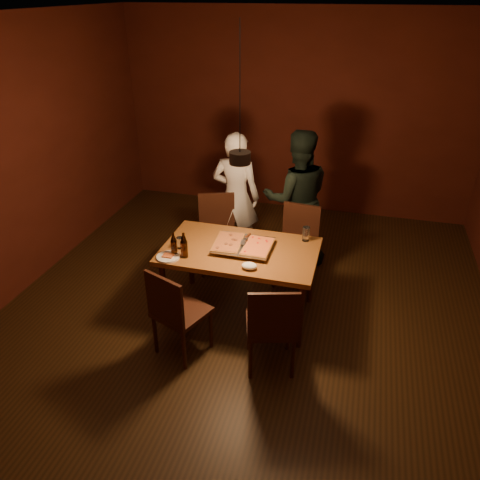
% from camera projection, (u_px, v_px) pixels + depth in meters
% --- Properties ---
extents(room_shell, '(6.00, 6.00, 6.00)m').
position_uv_depth(room_shell, '(240.00, 197.00, 4.03)').
color(room_shell, '#34200E').
rests_on(room_shell, ground).
extents(dining_table, '(1.50, 0.90, 0.75)m').
position_uv_depth(dining_table, '(240.00, 256.00, 4.58)').
color(dining_table, brown).
rests_on(dining_table, floor).
extents(chair_far_left, '(0.54, 0.54, 0.49)m').
position_uv_depth(chair_far_left, '(217.00, 225.00, 5.47)').
color(chair_far_left, '#38190F').
rests_on(chair_far_left, floor).
extents(chair_far_right, '(0.46, 0.46, 0.49)m').
position_uv_depth(chair_far_right, '(298.00, 237.00, 5.20)').
color(chair_far_right, '#38190F').
rests_on(chair_far_right, floor).
extents(chair_near_left, '(0.55, 0.55, 0.49)m').
position_uv_depth(chair_near_left, '(174.00, 307.00, 4.07)').
color(chair_near_left, '#38190F').
rests_on(chair_near_left, floor).
extents(chair_near_right, '(0.52, 0.52, 0.49)m').
position_uv_depth(chair_near_right, '(272.00, 321.00, 3.90)').
color(chair_near_right, '#38190F').
rests_on(chair_near_right, floor).
extents(pizza_tray, '(0.58, 0.49, 0.05)m').
position_uv_depth(pizza_tray, '(243.00, 247.00, 4.53)').
color(pizza_tray, silver).
rests_on(pizza_tray, dining_table).
extents(pizza_meat, '(0.29, 0.43, 0.02)m').
position_uv_depth(pizza_meat, '(228.00, 242.00, 4.55)').
color(pizza_meat, maroon).
rests_on(pizza_meat, pizza_tray).
extents(pizza_cheese, '(0.26, 0.41, 0.02)m').
position_uv_depth(pizza_cheese, '(258.00, 246.00, 4.47)').
color(pizza_cheese, gold).
rests_on(pizza_cheese, pizza_tray).
extents(spatula, '(0.11, 0.25, 0.04)m').
position_uv_depth(spatula, '(244.00, 242.00, 4.53)').
color(spatula, silver).
rests_on(spatula, pizza_tray).
extents(beer_bottle_a, '(0.06, 0.06, 0.23)m').
position_uv_depth(beer_bottle_a, '(174.00, 244.00, 4.40)').
color(beer_bottle_a, black).
rests_on(beer_bottle_a, dining_table).
extents(beer_bottle_b, '(0.07, 0.07, 0.25)m').
position_uv_depth(beer_bottle_b, '(184.00, 245.00, 4.35)').
color(beer_bottle_b, black).
rests_on(beer_bottle_b, dining_table).
extents(water_glass_left, '(0.07, 0.07, 0.11)m').
position_uv_depth(water_glass_left, '(180.00, 243.00, 4.53)').
color(water_glass_left, silver).
rests_on(water_glass_left, dining_table).
extents(water_glass_right, '(0.07, 0.07, 0.15)m').
position_uv_depth(water_glass_right, '(306.00, 234.00, 4.66)').
color(water_glass_right, silver).
rests_on(water_glass_right, dining_table).
extents(plate_slice, '(0.22, 0.22, 0.03)m').
position_uv_depth(plate_slice, '(168.00, 257.00, 4.39)').
color(plate_slice, white).
rests_on(plate_slice, dining_table).
extents(napkin, '(0.14, 0.11, 0.06)m').
position_uv_depth(napkin, '(249.00, 266.00, 4.21)').
color(napkin, white).
rests_on(napkin, dining_table).
extents(diner_white, '(0.58, 0.38, 1.57)m').
position_uv_depth(diner_white, '(236.00, 197.00, 5.57)').
color(diner_white, silver).
rests_on(diner_white, floor).
extents(diner_dark, '(0.94, 0.83, 1.63)m').
position_uv_depth(diner_dark, '(297.00, 199.00, 5.45)').
color(diner_dark, black).
rests_on(diner_dark, floor).
extents(pendant_lamp, '(0.18, 0.18, 1.10)m').
position_uv_depth(pendant_lamp, '(240.00, 156.00, 3.86)').
color(pendant_lamp, black).
rests_on(pendant_lamp, ceiling).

